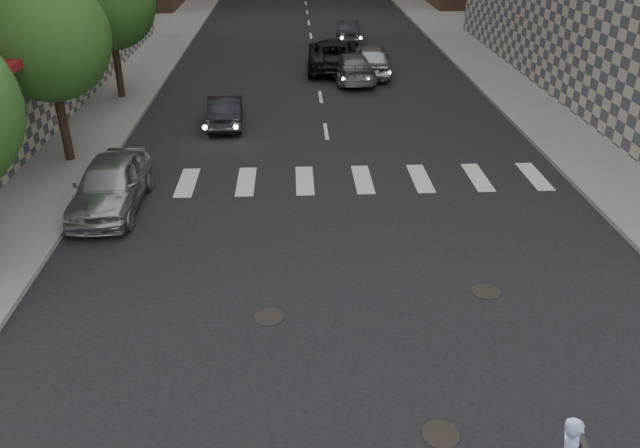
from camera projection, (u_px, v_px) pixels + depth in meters
The scene contains 13 objects.
ground at pixel (360, 348), 13.44m from camera, with size 160.00×160.00×0.00m, color black.
sidewalk_left at pixel (24, 93), 30.51m from camera, with size 13.00×80.00×0.15m, color gray.
sidewalk_right at pixel (604, 86), 31.65m from camera, with size 13.00×80.00×0.15m, color gray.
tree_b at pixel (48, 31), 20.74m from camera, with size 4.20×4.20×6.60m.
manhole_a at pixel (441, 434), 11.27m from camera, with size 0.70×0.70×0.02m, color black.
manhole_b at pixel (269, 317), 14.41m from camera, with size 0.70×0.70×0.02m, color black.
manhole_c at pixel (486, 292), 15.33m from camera, with size 0.70×0.70×0.02m, color black.
silver_sedan at pixel (111, 184), 19.13m from camera, with size 1.87×4.66×1.59m, color #A9ACB0.
traffic_car_a at pixel (225, 110), 26.25m from camera, with size 1.34×3.85×1.27m, color black.
traffic_car_b at pixel (352, 67), 32.62m from camera, with size 1.98×4.87×1.41m, color slate.
traffic_car_c at pixel (333, 54), 34.70m from camera, with size 2.75×5.96×1.66m, color black.
traffic_car_d at pixel (372, 59), 33.65m from camera, with size 1.94×4.83×1.65m, color #A0A3A7.
traffic_car_e at pixel (348, 31), 41.51m from camera, with size 1.41×4.04×1.33m, color black.
Camera 1 is at (-1.35, -10.59, 8.63)m, focal length 35.00 mm.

